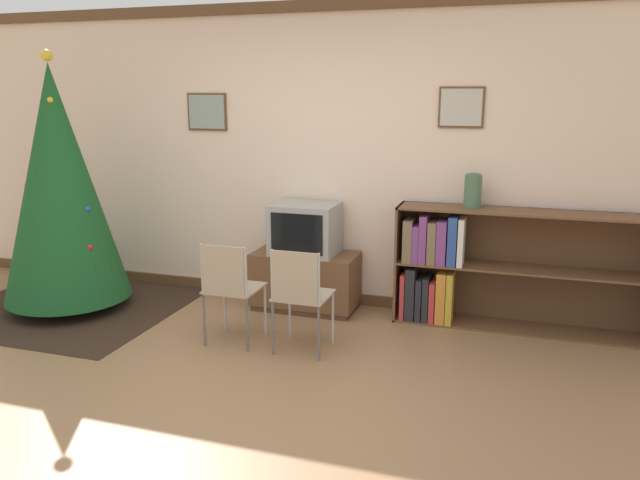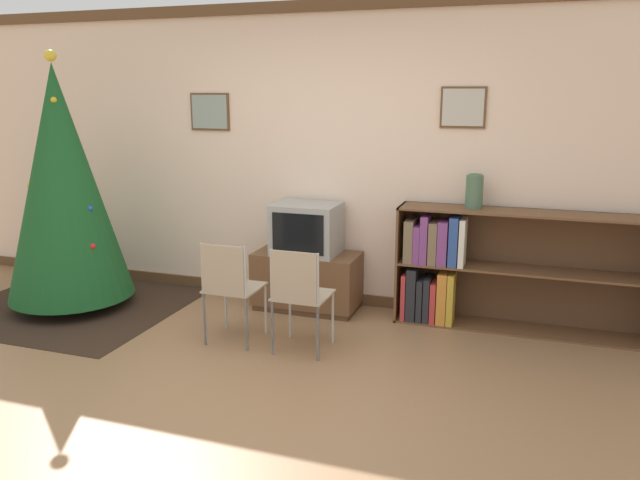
{
  "view_description": "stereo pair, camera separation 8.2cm",
  "coord_description": "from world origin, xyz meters",
  "px_view_note": "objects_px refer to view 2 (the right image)",
  "views": [
    {
      "loc": [
        1.64,
        -3.27,
        1.94
      ],
      "look_at": [
        0.22,
        1.16,
        0.82
      ],
      "focal_mm": 35.0,
      "sensor_mm": 36.0,
      "label": 1
    },
    {
      "loc": [
        1.71,
        -3.24,
        1.94
      ],
      "look_at": [
        0.22,
        1.16,
        0.82
      ],
      "focal_mm": 35.0,
      "sensor_mm": 36.0,
      "label": 2
    }
  ],
  "objects_px": {
    "bookshelf": "(478,270)",
    "vase": "(474,191)",
    "christmas_tree": "(63,184)",
    "folding_chair_left": "(230,286)",
    "tv_console": "(307,281)",
    "television": "(307,229)",
    "folding_chair_right": "(299,293)"
  },
  "relations": [
    {
      "from": "television",
      "to": "bookshelf",
      "type": "xyz_separation_m",
      "value": [
        1.5,
        0.07,
        -0.26
      ]
    },
    {
      "from": "bookshelf",
      "to": "vase",
      "type": "bearing_deg",
      "value": 158.68
    },
    {
      "from": "folding_chair_right",
      "to": "bookshelf",
      "type": "xyz_separation_m",
      "value": [
        1.21,
        1.03,
        0.01
      ]
    },
    {
      "from": "folding_chair_left",
      "to": "christmas_tree",
      "type": "bearing_deg",
      "value": 169.7
    },
    {
      "from": "folding_chair_left",
      "to": "vase",
      "type": "height_order",
      "value": "vase"
    },
    {
      "from": "folding_chair_left",
      "to": "folding_chair_right",
      "type": "relative_size",
      "value": 1.0
    },
    {
      "from": "tv_console",
      "to": "folding_chair_right",
      "type": "relative_size",
      "value": 1.14
    },
    {
      "from": "folding_chair_left",
      "to": "vase",
      "type": "xyz_separation_m",
      "value": [
        1.71,
        1.05,
        0.67
      ]
    },
    {
      "from": "christmas_tree",
      "to": "bookshelf",
      "type": "distance_m",
      "value": 3.69
    },
    {
      "from": "christmas_tree",
      "to": "folding_chair_right",
      "type": "relative_size",
      "value": 2.77
    },
    {
      "from": "tv_console",
      "to": "vase",
      "type": "distance_m",
      "value": 1.68
    },
    {
      "from": "christmas_tree",
      "to": "television",
      "type": "distance_m",
      "value": 2.2
    },
    {
      "from": "bookshelf",
      "to": "television",
      "type": "bearing_deg",
      "value": -177.48
    },
    {
      "from": "christmas_tree",
      "to": "television",
      "type": "height_order",
      "value": "christmas_tree"
    },
    {
      "from": "christmas_tree",
      "to": "folding_chair_left",
      "type": "xyz_separation_m",
      "value": [
        1.78,
        -0.32,
        -0.67
      ]
    },
    {
      "from": "folding_chair_left",
      "to": "bookshelf",
      "type": "distance_m",
      "value": 2.06
    },
    {
      "from": "bookshelf",
      "to": "vase",
      "type": "xyz_separation_m",
      "value": [
        -0.07,
        0.03,
        0.66
      ]
    },
    {
      "from": "christmas_tree",
      "to": "television",
      "type": "relative_size",
      "value": 3.98
    },
    {
      "from": "christmas_tree",
      "to": "folding_chair_left",
      "type": "distance_m",
      "value": 1.93
    },
    {
      "from": "christmas_tree",
      "to": "tv_console",
      "type": "relative_size",
      "value": 2.43
    },
    {
      "from": "folding_chair_left",
      "to": "folding_chair_right",
      "type": "distance_m",
      "value": 0.57
    },
    {
      "from": "folding_chair_right",
      "to": "tv_console",
      "type": "bearing_deg",
      "value": 106.58
    },
    {
      "from": "christmas_tree",
      "to": "folding_chair_right",
      "type": "distance_m",
      "value": 2.46
    },
    {
      "from": "christmas_tree",
      "to": "folding_chair_left",
      "type": "relative_size",
      "value": 2.77
    },
    {
      "from": "tv_console",
      "to": "television",
      "type": "height_order",
      "value": "television"
    },
    {
      "from": "folding_chair_left",
      "to": "vase",
      "type": "relative_size",
      "value": 2.91
    },
    {
      "from": "folding_chair_left",
      "to": "vase",
      "type": "bearing_deg",
      "value": 31.57
    },
    {
      "from": "tv_console",
      "to": "television",
      "type": "relative_size",
      "value": 1.64
    },
    {
      "from": "tv_console",
      "to": "christmas_tree",
      "type": "bearing_deg",
      "value": -162.8
    },
    {
      "from": "christmas_tree",
      "to": "tv_console",
      "type": "distance_m",
      "value": 2.33
    },
    {
      "from": "bookshelf",
      "to": "folding_chair_left",
      "type": "bearing_deg",
      "value": -150.08
    },
    {
      "from": "folding_chair_left",
      "to": "tv_console",
      "type": "bearing_deg",
      "value": 73.42
    }
  ]
}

